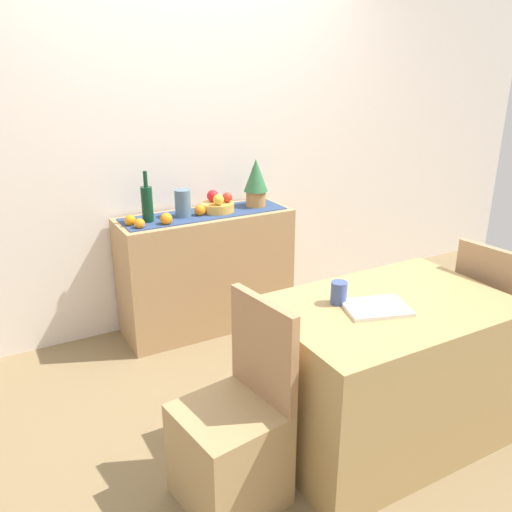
# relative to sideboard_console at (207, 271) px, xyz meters

# --- Properties ---
(ground_plane) EXTENTS (6.40, 6.40, 0.02)m
(ground_plane) POSITION_rel_sideboard_console_xyz_m (0.05, -0.92, -0.42)
(ground_plane) COLOR olive
(ground_plane) RESTS_ON ground
(room_wall_rear) EXTENTS (6.40, 0.06, 2.70)m
(room_wall_rear) POSITION_rel_sideboard_console_xyz_m (0.05, 0.26, 0.94)
(room_wall_rear) COLOR silver
(room_wall_rear) RESTS_ON ground
(sideboard_console) EXTENTS (1.18, 0.42, 0.83)m
(sideboard_console) POSITION_rel_sideboard_console_xyz_m (0.00, 0.00, 0.00)
(sideboard_console) COLOR tan
(sideboard_console) RESTS_ON ground
(table_runner) EXTENTS (1.11, 0.32, 0.01)m
(table_runner) POSITION_rel_sideboard_console_xyz_m (0.00, 0.00, 0.42)
(table_runner) COLOR navy
(table_runner) RESTS_ON sideboard_console
(fruit_bowl) EXTENTS (0.22, 0.22, 0.06)m
(fruit_bowl) POSITION_rel_sideboard_console_xyz_m (0.10, 0.00, 0.45)
(fruit_bowl) COLOR gold
(fruit_bowl) RESTS_ON table_runner
(apple_rear) EXTENTS (0.08, 0.08, 0.08)m
(apple_rear) POSITION_rel_sideboard_console_xyz_m (0.08, 0.05, 0.52)
(apple_rear) COLOR red
(apple_rear) RESTS_ON fruit_bowl
(apple_front) EXTENTS (0.07, 0.07, 0.07)m
(apple_front) POSITION_rel_sideboard_console_xyz_m (0.08, -0.05, 0.52)
(apple_front) COLOR gold
(apple_front) RESTS_ON fruit_bowl
(apple_upper) EXTENTS (0.07, 0.07, 0.07)m
(apple_upper) POSITION_rel_sideboard_console_xyz_m (0.16, -0.02, 0.51)
(apple_upper) COLOR red
(apple_upper) RESTS_ON fruit_bowl
(wine_bottle) EXTENTS (0.07, 0.07, 0.33)m
(wine_bottle) POSITION_rel_sideboard_console_xyz_m (-0.39, 0.00, 0.54)
(wine_bottle) COLOR #0F3821
(wine_bottle) RESTS_ON sideboard_console
(ceramic_vase) EXTENTS (0.10, 0.10, 0.18)m
(ceramic_vase) POSITION_rel_sideboard_console_xyz_m (-0.15, 0.00, 0.51)
(ceramic_vase) COLOR slate
(ceramic_vase) RESTS_ON sideboard_console
(potted_plant) EXTENTS (0.17, 0.17, 0.34)m
(potted_plant) POSITION_rel_sideboard_console_xyz_m (0.39, 0.00, 0.60)
(potted_plant) COLOR #B27C42
(potted_plant) RESTS_ON sideboard_console
(orange_loose_end) EXTENTS (0.08, 0.08, 0.08)m
(orange_loose_end) POSITION_rel_sideboard_console_xyz_m (-0.04, -0.03, 0.45)
(orange_loose_end) COLOR orange
(orange_loose_end) RESTS_ON sideboard_console
(orange_loose_far) EXTENTS (0.08, 0.08, 0.08)m
(orange_loose_far) POSITION_rel_sideboard_console_xyz_m (-0.31, -0.11, 0.45)
(orange_loose_far) COLOR orange
(orange_loose_far) RESTS_ON sideboard_console
(orange_loose_near_bowl) EXTENTS (0.06, 0.06, 0.06)m
(orange_loose_near_bowl) POSITION_rel_sideboard_console_xyz_m (-0.48, -0.11, 0.45)
(orange_loose_near_bowl) COLOR orange
(orange_loose_near_bowl) RESTS_ON sideboard_console
(orange_loose_mid) EXTENTS (0.07, 0.07, 0.07)m
(orange_loose_mid) POSITION_rel_sideboard_console_xyz_m (-0.51, -0.02, 0.45)
(orange_loose_mid) COLOR orange
(orange_loose_mid) RESTS_ON sideboard_console
(dining_table) EXTENTS (1.13, 0.76, 0.74)m
(dining_table) POSITION_rel_sideboard_console_xyz_m (0.27, -1.52, -0.04)
(dining_table) COLOR tan
(dining_table) RESTS_ON ground
(open_book) EXTENTS (0.33, 0.28, 0.02)m
(open_book) POSITION_rel_sideboard_console_xyz_m (0.16, -1.53, 0.33)
(open_book) COLOR white
(open_book) RESTS_ON dining_table
(coffee_cup) EXTENTS (0.08, 0.08, 0.11)m
(coffee_cup) POSITION_rel_sideboard_console_xyz_m (0.05, -1.40, 0.38)
(coffee_cup) COLOR #3A4E89
(coffee_cup) RESTS_ON dining_table
(chair_near_window) EXTENTS (0.45, 0.45, 0.90)m
(chair_near_window) POSITION_rel_sideboard_console_xyz_m (-0.56, -1.51, -0.15)
(chair_near_window) COLOR tan
(chair_near_window) RESTS_ON ground
(chair_by_corner) EXTENTS (0.44, 0.44, 0.90)m
(chair_by_corner) POSITION_rel_sideboard_console_xyz_m (1.10, -1.52, -0.15)
(chair_by_corner) COLOR #A3855A
(chair_by_corner) RESTS_ON ground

